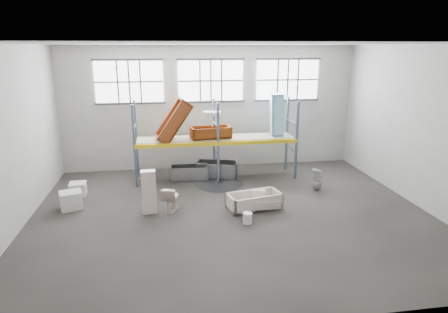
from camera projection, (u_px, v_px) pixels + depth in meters
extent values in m
cube|color=#443E3A|center=(232.00, 215.00, 11.92)|extent=(12.00, 10.00, 0.10)
cube|color=silver|center=(233.00, 42.00, 10.53)|extent=(12.00, 10.00, 0.10)
cube|color=#9F9B93|center=(211.00, 108.00, 16.03)|extent=(12.00, 0.10, 5.00)
cube|color=#A8A59B|center=(285.00, 199.00, 6.43)|extent=(12.00, 0.10, 5.00)
cube|color=#B8B4AA|center=(8.00, 141.00, 10.33)|extent=(0.10, 10.00, 5.00)
cube|color=#B4B1A7|center=(423.00, 127.00, 12.13)|extent=(0.10, 10.00, 5.00)
cube|color=white|center=(129.00, 82.00, 15.15)|extent=(2.60, 0.04, 1.60)
cube|color=white|center=(211.00, 81.00, 15.62)|extent=(2.60, 0.04, 1.60)
cube|color=white|center=(288.00, 80.00, 16.10)|extent=(2.60, 0.04, 1.60)
cube|color=slate|center=(134.00, 147.00, 13.81)|extent=(0.08, 0.08, 3.00)
cube|color=slate|center=(136.00, 139.00, 14.95)|extent=(0.08, 0.08, 3.00)
cube|color=slate|center=(218.00, 144.00, 14.26)|extent=(0.08, 0.08, 3.00)
cube|color=slate|center=(214.00, 136.00, 15.40)|extent=(0.08, 0.08, 3.00)
cube|color=slate|center=(297.00, 141.00, 14.70)|extent=(0.08, 0.08, 3.00)
cube|color=slate|center=(287.00, 134.00, 15.84)|extent=(0.08, 0.08, 3.00)
cube|color=yellow|center=(218.00, 144.00, 14.26)|extent=(6.00, 0.10, 0.14)
cube|color=yellow|center=(214.00, 136.00, 15.40)|extent=(6.00, 0.10, 0.14)
cube|color=gray|center=(216.00, 138.00, 14.80)|extent=(5.90, 1.10, 0.03)
cylinder|color=black|center=(219.00, 184.00, 14.47)|extent=(1.80, 1.80, 0.00)
cube|color=beige|center=(258.00, 196.00, 12.59)|extent=(0.46, 0.29, 0.40)
imported|color=beige|center=(236.00, 202.00, 12.36)|extent=(0.51, 0.51, 0.15)
imported|color=silver|center=(171.00, 198.00, 12.09)|extent=(0.68, 0.87, 0.78)
cube|color=beige|center=(149.00, 192.00, 11.81)|extent=(0.45, 0.31, 1.35)
imported|color=silver|center=(317.00, 179.00, 13.79)|extent=(0.46, 0.45, 0.79)
imported|color=silver|center=(212.00, 125.00, 14.48)|extent=(0.79, 0.72, 0.57)
cylinder|color=silver|center=(247.00, 218.00, 11.23)|extent=(0.27, 0.27, 0.32)
cube|color=silver|center=(71.00, 200.00, 12.22)|extent=(0.79, 0.73, 0.56)
cube|color=silver|center=(78.00, 189.00, 13.32)|extent=(0.57, 0.57, 0.45)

